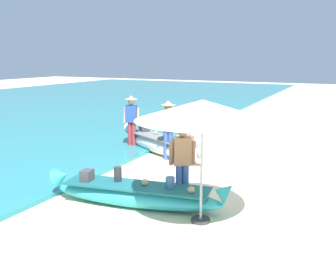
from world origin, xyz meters
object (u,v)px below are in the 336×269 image
(boat_cyan_foreground, at_px, (136,194))
(person_tourist_customer, at_px, (182,161))
(person_vendor_assistant, at_px, (131,118))
(patio_umbrella_large, at_px, (203,111))
(boat_white_midground, at_px, (161,144))
(person_vendor_hatted, at_px, (168,126))

(boat_cyan_foreground, bearing_deg, person_tourist_customer, 33.65)
(person_vendor_assistant, distance_m, patio_umbrella_large, 6.35)
(boat_white_midground, height_order, person_vendor_assistant, person_vendor_assistant)
(boat_white_midground, distance_m, person_vendor_assistant, 1.49)
(boat_cyan_foreground, bearing_deg, person_vendor_hatted, 105.62)
(patio_umbrella_large, bearing_deg, person_tourist_customer, 135.34)
(boat_cyan_foreground, height_order, person_vendor_hatted, person_vendor_hatted)
(person_tourist_customer, bearing_deg, patio_umbrella_large, -44.66)
(boat_cyan_foreground, xyz_separation_m, person_tourist_customer, (0.81, 0.54, 0.68))
(boat_cyan_foreground, xyz_separation_m, person_vendor_hatted, (-1.01, 3.61, 0.78))
(person_vendor_assistant, bearing_deg, boat_cyan_foreground, -57.92)
(person_vendor_hatted, distance_m, patio_umbrella_large, 4.63)
(boat_cyan_foreground, xyz_separation_m, boat_white_midground, (-1.52, 4.16, 0.04))
(boat_white_midground, relative_size, person_tourist_customer, 2.33)
(person_tourist_customer, distance_m, person_vendor_assistant, 5.31)
(patio_umbrella_large, bearing_deg, person_vendor_assistant, 133.05)
(person_tourist_customer, bearing_deg, boat_white_midground, 122.70)
(patio_umbrella_large, bearing_deg, boat_cyan_foreground, 174.89)
(person_vendor_hatted, height_order, patio_umbrella_large, patio_umbrella_large)
(boat_white_midground, bearing_deg, person_vendor_hatted, -47.22)
(person_vendor_assistant, bearing_deg, person_vendor_hatted, -25.00)
(person_vendor_hatted, bearing_deg, boat_cyan_foreground, -74.38)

